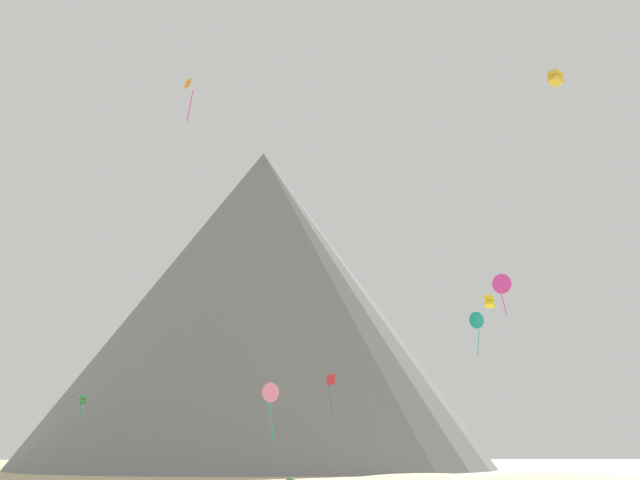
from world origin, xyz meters
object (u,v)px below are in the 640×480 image
kite_yellow_mid (489,302)px  kite_gold_high (556,78)px  kite_green_low (82,400)px  kite_orange_high (189,92)px  kite_teal_mid (476,321)px  kite_pink_low (271,393)px  kite_magenta_mid (502,284)px  rock_massif (261,305)px  kite_red_low (331,384)px

kite_yellow_mid → kite_gold_high: bearing=-23.6°
kite_gold_high → kite_green_low: size_ratio=0.60×
kite_orange_high → kite_gold_high: bearing=-76.7°
kite_yellow_mid → kite_teal_mid: 13.98m
kite_pink_low → kite_gold_high: kite_gold_high is taller
kite_gold_high → kite_magenta_mid: bearing=-14.8°
kite_green_low → kite_teal_mid: bearing=-25.9°
kite_teal_mid → kite_orange_high: bearing=-88.6°
rock_massif → kite_teal_mid: 44.32m
kite_gold_high → kite_pink_low: bearing=54.6°
rock_massif → kite_teal_mid: (26.60, -34.48, -8.21)m
kite_pink_low → kite_gold_high: size_ratio=3.14×
kite_magenta_mid → kite_pink_low: kite_magenta_mid is taller
rock_massif → kite_magenta_mid: (26.90, -44.09, -5.79)m
kite_gold_high → kite_yellow_mid: size_ratio=1.28×
kite_yellow_mid → kite_green_low: bearing=-171.3°
kite_teal_mid → kite_red_low: bearing=-117.9°
kite_magenta_mid → kite_red_low: size_ratio=1.04×
kite_gold_high → kite_yellow_mid: 23.81m
kite_magenta_mid → kite_yellow_mid: kite_magenta_mid is taller
kite_gold_high → kite_green_low: kite_gold_high is taller
rock_massif → kite_yellow_mid: (24.05, -48.23, -8.62)m
kite_yellow_mid → kite_teal_mid: kite_teal_mid is taller
kite_orange_high → kite_green_low: 44.14m
kite_magenta_mid → kite_yellow_mid: 5.77m
rock_massif → kite_gold_high: 65.05m
kite_pink_low → kite_yellow_mid: size_ratio=4.02×
kite_green_low → kite_magenta_mid: bearing=-37.0°
kite_pink_low → kite_gold_high: (28.24, -3.36, 31.38)m
rock_massif → kite_green_low: (-20.63, -30.50, -17.64)m
kite_pink_low → kite_green_low: (-22.30, 22.43, 0.73)m
kite_orange_high → kite_magenta_mid: size_ratio=0.87×
kite_magenta_mid → kite_gold_high: size_ratio=2.85×
kite_magenta_mid → kite_teal_mid: 9.91m
kite_teal_mid → kite_magenta_mid: bearing=-40.1°
rock_massif → kite_red_low: 43.14m
kite_green_low → kite_orange_high: bearing=-87.8°
kite_pink_low → kite_red_low: (6.67, 13.87, 2.05)m
kite_pink_low → kite_gold_high: 42.35m
rock_massif → kite_gold_high: size_ratio=65.00×
kite_green_low → kite_red_low: bearing=-37.5°
kite_orange_high → kite_yellow_mid: 37.04m
rock_massif → kite_green_low: rock_massif is taller
rock_massif → kite_magenta_mid: bearing=-58.6°
kite_magenta_mid → kite_teal_mid: (-0.31, 9.60, -2.42)m
kite_gold_high → rock_massif: bearing=-0.6°
kite_gold_high → kite_teal_mid: bearing=-20.0°
kite_magenta_mid → kite_green_low: size_ratio=1.71×
rock_massif → kite_green_low: size_ratio=39.12×
kite_orange_high → kite_yellow_mid: kite_orange_high is taller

